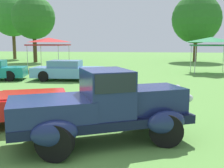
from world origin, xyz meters
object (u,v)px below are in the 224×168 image
Objects in this scene: canopy_tent_left_field at (49,41)px; canopy_tent_center_field at (211,41)px; show_car_skyblue at (67,71)px; feature_pickup_truck at (103,106)px.

canopy_tent_left_field is 13.07m from canopy_tent_center_field.
show_car_skyblue is 1.58× the size of canopy_tent_center_field.
canopy_tent_left_field is at bearing 121.11° from show_car_skyblue.
feature_pickup_truck is 10.76m from show_car_skyblue.
canopy_tent_center_field is (9.43, 5.76, 1.82)m from show_car_skyblue.
show_car_skyblue is at bearing -58.89° from canopy_tent_left_field.
feature_pickup_truck is 0.97× the size of show_car_skyblue.
feature_pickup_truck is 16.59m from canopy_tent_center_field.
canopy_tent_left_field is (-3.63, 6.02, 1.82)m from show_car_skyblue.
canopy_tent_left_field is at bearing 116.18° from feature_pickup_truck.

